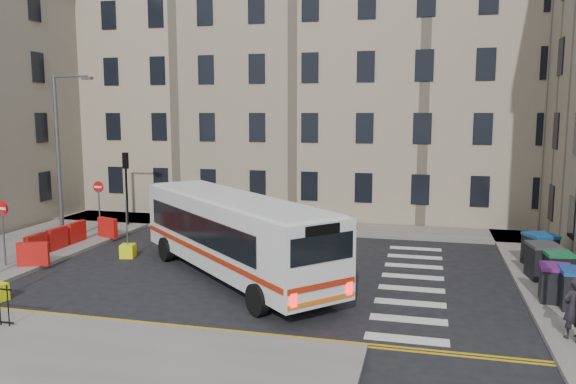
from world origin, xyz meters
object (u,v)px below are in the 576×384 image
at_px(streetlamp, 58,157).
at_px(wheelie_bin_c, 557,268).
at_px(pedestrian, 573,308).
at_px(wheelie_bin_d, 543,261).
at_px(wheelie_bin_b, 555,283).
at_px(bollard_yellow, 128,251).
at_px(wheelie_bin_e, 540,250).
at_px(bus, 233,232).

height_order(streetlamp, wheelie_bin_c, streetlamp).
distance_m(streetlamp, pedestrian, 22.91).
xyz_separation_m(wheelie_bin_d, pedestrian, (-0.32, -6.04, 0.19)).
distance_m(wheelie_bin_b, bollard_yellow, 17.38).
bearing_deg(wheelie_bin_e, bollard_yellow, 165.82).
height_order(bus, wheelie_bin_d, bus).
bearing_deg(wheelie_bin_c, streetlamp, 168.70).
bearing_deg(wheelie_bin_e, bus, 177.67).
bearing_deg(bus, pedestrian, -65.01).
bearing_deg(streetlamp, bollard_yellow, -19.62).
xyz_separation_m(streetlamp, bus, (10.17, -3.44, -2.51)).
xyz_separation_m(wheelie_bin_b, wheelie_bin_d, (0.12, 2.73, 0.06)).
bearing_deg(wheelie_bin_b, streetlamp, 175.99).
bearing_deg(wheelie_bin_c, bollard_yellow, 172.65).
bearing_deg(streetlamp, wheelie_bin_c, -4.83).
xyz_separation_m(bus, wheelie_bin_e, (11.88, 4.23, -1.00)).
bearing_deg(wheelie_bin_e, wheelie_bin_d, -118.57).
relative_size(bus, pedestrian, 5.89).
distance_m(bus, wheelie_bin_b, 11.60).
distance_m(wheelie_bin_e, bollard_yellow, 17.73).
bearing_deg(wheelie_bin_b, wheelie_bin_e, 91.80).
bearing_deg(wheelie_bin_e, wheelie_bin_b, -116.13).
xyz_separation_m(wheelie_bin_b, pedestrian, (-0.20, -3.31, 0.25)).
xyz_separation_m(streetlamp, wheelie_bin_c, (22.19, -1.87, -3.56)).
bearing_deg(wheelie_bin_b, bus, -175.94).
distance_m(streetlamp, wheelie_bin_b, 22.34).
bearing_deg(wheelie_bin_c, wheelie_bin_d, 108.32).
distance_m(wheelie_bin_b, wheelie_bin_e, 4.64).
xyz_separation_m(bus, bollard_yellow, (-5.68, 1.84, -1.53)).
bearing_deg(bollard_yellow, bus, -17.95).
bearing_deg(wheelie_bin_c, wheelie_bin_e, 86.48).
distance_m(bus, wheelie_bin_e, 12.65).
height_order(bus, bollard_yellow, bus).
xyz_separation_m(bus, wheelie_bin_b, (11.55, -0.39, -1.06)).
relative_size(streetlamp, bollard_yellow, 13.57).
bearing_deg(wheelie_bin_d, bus, -177.47).
bearing_deg(bus, bollard_yellow, 115.09).
height_order(wheelie_bin_e, pedestrian, pedestrian).
height_order(wheelie_bin_b, bollard_yellow, wheelie_bin_b).
xyz_separation_m(bus, pedestrian, (11.34, -3.70, -0.81)).
relative_size(streetlamp, bus, 0.79).
height_order(wheelie_bin_c, bollard_yellow, wheelie_bin_c).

